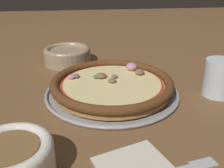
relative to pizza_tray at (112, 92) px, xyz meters
The scene contains 6 objects.
ground_plane 0.00m from the pizza_tray, ahead, with size 3.00×3.00×0.00m, color brown.
pizza_tray is the anchor object (origin of this frame).
pizza 0.02m from the pizza_tray, 156.69° to the left, with size 0.32×0.32×0.04m.
bowl_near 0.29m from the pizza_tray, 154.91° to the right, with size 0.16×0.16×0.06m.
bowl_far 0.34m from the pizza_tray, 34.58° to the right, with size 0.13×0.13×0.06m.
drinking_cup 0.28m from the pizza_tray, 82.00° to the left, with size 0.08×0.08×0.09m.
Camera 1 is at (0.61, -0.08, 0.30)m, focal length 42.00 mm.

